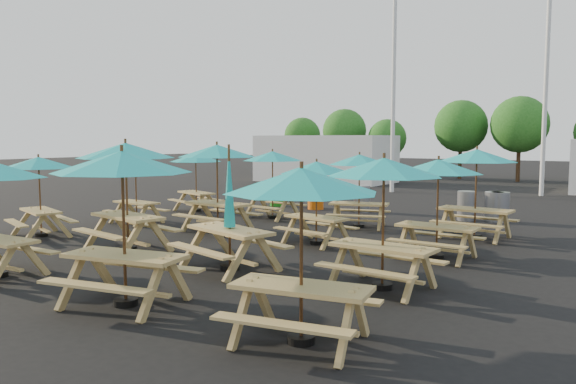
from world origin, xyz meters
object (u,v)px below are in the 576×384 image
Objects in this scene: waste_bin_0 at (277,194)px; picnic_unit_2 at (135,167)px; picnic_unit_6 at (217,156)px; picnic_unit_10 at (317,172)px; picnic_unit_1 at (39,167)px; picnic_unit_5 at (126,157)px; waste_bin_5 at (500,207)px; picnic_unit_7 at (272,160)px; picnic_unit_11 at (359,164)px; picnic_unit_9 at (230,219)px; picnic_unit_12 at (301,191)px; picnic_unit_8 at (122,171)px; picnic_unit_13 at (384,175)px; waste_bin_2 at (362,199)px; picnic_unit_15 at (477,161)px; picnic_unit_3 at (196,161)px; picnic_unit_14 at (438,172)px; waste_bin_4 at (494,207)px; waste_bin_1 at (316,197)px; waste_bin_3 at (467,206)px.

picnic_unit_2 is at bearing -100.68° from waste_bin_0.
picnic_unit_10 is at bearing 3.55° from picnic_unit_6.
picnic_unit_5 is (3.49, -0.07, 0.34)m from picnic_unit_1.
picnic_unit_5 is 2.75× the size of waste_bin_5.
picnic_unit_7 is 3.23m from picnic_unit_11.
picnic_unit_5 is 1.10× the size of picnic_unit_11.
picnic_unit_5 is 3.40m from picnic_unit_9.
picnic_unit_1 is 10.41m from picnic_unit_12.
picnic_unit_8 is 2.67× the size of waste_bin_0.
waste_bin_2 is (-4.81, 9.26, -1.53)m from picnic_unit_13.
picnic_unit_2 is 9.98m from picnic_unit_15.
picnic_unit_13 reaches higher than picnic_unit_3.
picnic_unit_5 is (3.14, -3.09, 0.45)m from picnic_unit_2.
picnic_unit_14 is 10.40m from waste_bin_0.
picnic_unit_14 is (-0.18, 5.96, -0.07)m from picnic_unit_12.
picnic_unit_2 is 6.34m from waste_bin_0.
picnic_unit_1 is 10.27m from picnic_unit_14.
waste_bin_2 and waste_bin_5 have the same top height.
picnic_unit_5 reaches higher than picnic_unit_8.
picnic_unit_7 is 2.37× the size of waste_bin_2.
waste_bin_0 is 3.52m from waste_bin_2.
waste_bin_0 is at bearing 112.54° from picnic_unit_5.
picnic_unit_3 is at bearing -170.97° from picnic_unit_7.
picnic_unit_7 is 0.89× the size of picnic_unit_9.
picnic_unit_14 is at bearing 5.63° from picnic_unit_2.
waste_bin_2 is at bearing 68.10° from picnic_unit_7.
picnic_unit_7 is at bearing 80.97° from picnic_unit_1.
picnic_unit_13 is (3.14, 0.33, 0.97)m from picnic_unit_9.
waste_bin_2 is at bearing -178.62° from waste_bin_4.
picnic_unit_15 is 9.04m from waste_bin_0.
picnic_unit_9 is at bearing -104.30° from picnic_unit_11.
waste_bin_5 is (3.05, 9.74, -0.56)m from picnic_unit_9.
picnic_unit_12 is 2.45× the size of waste_bin_1.
picnic_unit_6 is at bearing -71.60° from waste_bin_0.
picnic_unit_9 reaches higher than waste_bin_5.
picnic_unit_11 is 2.50× the size of waste_bin_0.
picnic_unit_9 is at bearing -112.44° from picnic_unit_15.
picnic_unit_13 is at bearing -83.40° from waste_bin_3.
picnic_unit_3 is at bearing -161.09° from waste_bin_5.
waste_bin_3 is at bearing 36.15° from picnic_unit_7.
waste_bin_3 is (8.42, 6.20, -1.28)m from picnic_unit_2.
picnic_unit_14 is 2.33× the size of waste_bin_1.
picnic_unit_11 is 4.64m from waste_bin_1.
picnic_unit_5 is 1.18× the size of picnic_unit_14.
picnic_unit_11 is 4.94m from waste_bin_5.
waste_bin_0 and waste_bin_2 have the same top height.
picnic_unit_10 is at bearing -74.49° from waste_bin_2.
picnic_unit_1 is 2.53× the size of waste_bin_1.
picnic_unit_3 is at bearing -160.71° from waste_bin_3.
waste_bin_3 is (8.76, 9.23, -1.39)m from picnic_unit_1.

